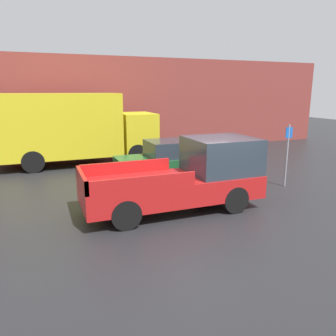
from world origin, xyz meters
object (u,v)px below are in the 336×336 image
Objects in this scene: parking_sign at (287,152)px; newspaper_box at (16,148)px; delivery_truck at (71,127)px; car at (178,160)px; pickup_truck at (188,177)px.

newspaper_box is (-9.75, 9.24, -0.75)m from parking_sign.
newspaper_box is (-2.64, 2.37, -1.27)m from delivery_truck.
car is 0.63× the size of delivery_truck.
parking_sign is (7.11, -6.87, -0.51)m from delivery_truck.
parking_sign is at bearing -43.47° from newspaper_box.
parking_sign is at bearing 9.97° from pickup_truck.
newspaper_box is at bearing 136.53° from parking_sign.
delivery_truck reaches higher than car.
car is at bearing -48.04° from newspaper_box.
pickup_truck is 2.27× the size of parking_sign.
pickup_truck is 1.11× the size of car.
pickup_truck is at bearing -62.01° from newspaper_box.
delivery_truck reaches higher than newspaper_box.
newspaper_box is (-6.28, 6.99, -0.26)m from car.
delivery_truck is at bearing 135.98° from parking_sign.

